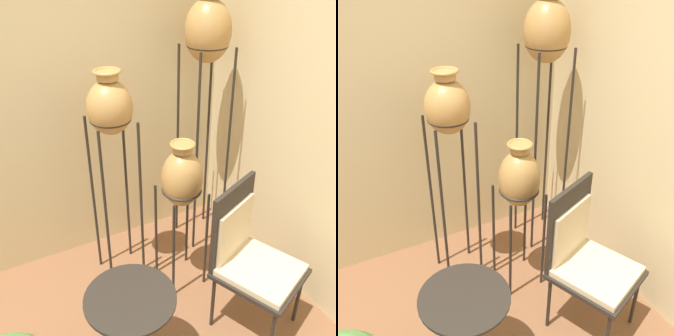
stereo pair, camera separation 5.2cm
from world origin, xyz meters
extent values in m
cube|color=beige|center=(0.00, 1.72, 1.35)|extent=(7.38, 0.06, 2.70)
cylinder|color=#28231E|center=(1.24, 1.22, 0.83)|extent=(0.02, 0.02, 1.67)
cylinder|color=#28231E|center=(1.53, 1.22, 0.83)|extent=(0.02, 0.02, 1.67)
cylinder|color=#28231E|center=(1.24, 1.51, 0.83)|extent=(0.02, 0.02, 1.67)
cylinder|color=#28231E|center=(1.53, 1.51, 0.83)|extent=(0.02, 0.02, 1.67)
torus|color=#28231E|center=(1.39, 1.36, 1.67)|extent=(0.30, 0.30, 0.02)
ellipsoid|color=#B28447|center=(1.39, 1.36, 1.77)|extent=(0.33, 0.33, 0.44)
cylinder|color=#28231E|center=(0.46, 1.13, 0.65)|extent=(0.02, 0.02, 1.31)
cylinder|color=#28231E|center=(0.73, 1.13, 0.65)|extent=(0.02, 0.02, 1.31)
cylinder|color=#28231E|center=(0.46, 1.39, 0.65)|extent=(0.02, 0.02, 1.31)
cylinder|color=#28231E|center=(0.73, 1.39, 0.65)|extent=(0.02, 0.02, 1.31)
torus|color=#28231E|center=(0.59, 1.26, 1.31)|extent=(0.27, 0.27, 0.02)
ellipsoid|color=#B28447|center=(0.59, 1.26, 1.39)|extent=(0.30, 0.30, 0.36)
cylinder|color=#B28447|center=(0.59, 1.26, 1.59)|extent=(0.13, 0.13, 0.05)
torus|color=#B28447|center=(0.59, 1.26, 1.62)|extent=(0.17, 0.17, 0.02)
cylinder|color=#28231E|center=(0.83, 0.83, 0.41)|extent=(0.02, 0.02, 0.82)
cylinder|color=#28231E|center=(1.10, 0.83, 0.41)|extent=(0.02, 0.02, 0.82)
cylinder|color=#28231E|center=(0.83, 1.10, 0.41)|extent=(0.02, 0.02, 0.82)
cylinder|color=#28231E|center=(1.10, 1.10, 0.41)|extent=(0.02, 0.02, 0.82)
torus|color=#28231E|center=(0.96, 0.97, 0.82)|extent=(0.28, 0.28, 0.02)
ellipsoid|color=#B28447|center=(0.96, 0.97, 0.91)|extent=(0.29, 0.29, 0.41)
cylinder|color=#B28447|center=(0.96, 0.97, 1.14)|extent=(0.13, 0.13, 0.05)
torus|color=#B28447|center=(0.96, 0.97, 1.17)|extent=(0.17, 0.17, 0.02)
cylinder|color=#28231E|center=(1.46, 0.23, 0.22)|extent=(0.02, 0.02, 0.45)
cylinder|color=#28231E|center=(0.93, 0.47, 0.22)|extent=(0.02, 0.02, 0.45)
cylinder|color=#28231E|center=(1.30, 0.62, 0.22)|extent=(0.02, 0.02, 0.45)
cube|color=#28231E|center=(1.19, 0.35, 0.46)|extent=(0.62, 0.64, 0.03)
cube|color=beige|center=(1.19, 0.35, 0.50)|extent=(0.57, 0.59, 0.04)
cube|color=#28231E|center=(1.10, 0.57, 0.75)|extent=(0.42, 0.20, 0.56)
cube|color=beige|center=(1.12, 0.54, 0.70)|extent=(0.36, 0.17, 0.39)
cylinder|color=#28231E|center=(0.33, 0.42, 0.32)|extent=(0.04, 0.04, 0.60)
cylinder|color=#28231E|center=(0.33, 0.42, 0.62)|extent=(0.51, 0.51, 0.02)
camera|label=1|loc=(-0.20, -0.99, 2.30)|focal=42.00mm
camera|label=2|loc=(-0.15, -1.01, 2.30)|focal=42.00mm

